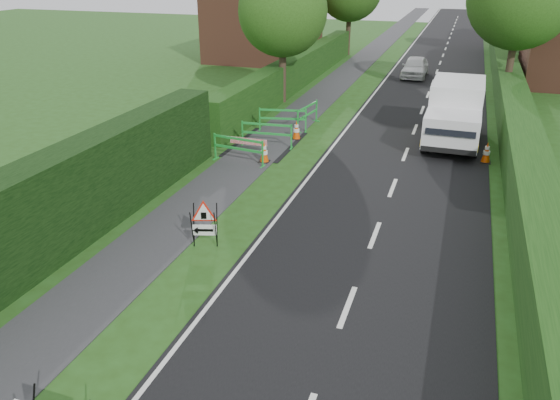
# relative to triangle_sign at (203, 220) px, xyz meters

# --- Properties ---
(ground) EXTENTS (120.00, 120.00, 0.00)m
(ground) POSITION_rel_triangle_sign_xyz_m (1.59, -2.45, -0.77)
(ground) COLOR #234814
(ground) RESTS_ON ground
(road_surface) EXTENTS (6.00, 90.00, 0.02)m
(road_surface) POSITION_rel_triangle_sign_xyz_m (4.09, 32.55, -0.76)
(road_surface) COLOR black
(road_surface) RESTS_ON ground
(footpath) EXTENTS (2.00, 90.00, 0.02)m
(footpath) POSITION_rel_triangle_sign_xyz_m (-1.41, 32.55, -0.76)
(footpath) COLOR #2D2D30
(footpath) RESTS_ON ground
(hedge_west_near) EXTENTS (1.10, 18.00, 2.50)m
(hedge_west_near) POSITION_rel_triangle_sign_xyz_m (-3.41, -2.45, -0.77)
(hedge_west_near) COLOR black
(hedge_west_near) RESTS_ON ground
(hedge_west_far) EXTENTS (1.00, 24.00, 1.80)m
(hedge_west_far) POSITION_rel_triangle_sign_xyz_m (-3.41, 19.55, -0.77)
(hedge_west_far) COLOR #14380F
(hedge_west_far) RESTS_ON ground
(hedge_east) EXTENTS (1.20, 50.00, 1.50)m
(hedge_east) POSITION_rel_triangle_sign_xyz_m (8.09, 13.55, -0.77)
(hedge_east) COLOR #14380F
(hedge_east) RESTS_ON ground
(house_west) EXTENTS (7.50, 7.40, 7.88)m
(house_west) POSITION_rel_triangle_sign_xyz_m (-8.41, 27.55, 2.13)
(house_west) COLOR brown
(house_west) RESTS_ON ground
(tree_nw) EXTENTS (4.40, 4.40, 6.70)m
(tree_nw) POSITION_rel_triangle_sign_xyz_m (-3.01, 15.55, 3.71)
(tree_nw) COLOR #2D2116
(tree_nw) RESTS_ON ground
(triangle_sign) EXTENTS (0.95, 0.95, 1.11)m
(triangle_sign) POSITION_rel_triangle_sign_xyz_m (0.00, 0.00, 0.00)
(triangle_sign) COLOR black
(triangle_sign) RESTS_ON ground
(works_van) EXTENTS (2.11, 5.19, 2.35)m
(works_van) POSITION_rel_triangle_sign_xyz_m (5.67, 11.32, 0.47)
(works_van) COLOR silver
(works_van) RESTS_ON ground
(traffic_cone_0) EXTENTS (0.38, 0.38, 0.79)m
(traffic_cone_0) POSITION_rel_triangle_sign_xyz_m (6.97, 9.11, -0.38)
(traffic_cone_0) COLOR black
(traffic_cone_0) RESTS_ON ground
(traffic_cone_1) EXTENTS (0.38, 0.38, 0.79)m
(traffic_cone_1) POSITION_rel_triangle_sign_xyz_m (6.23, 11.43, -0.38)
(traffic_cone_1) COLOR black
(traffic_cone_1) RESTS_ON ground
(traffic_cone_2) EXTENTS (0.38, 0.38, 0.79)m
(traffic_cone_2) POSITION_rel_triangle_sign_xyz_m (6.62, 12.90, -0.38)
(traffic_cone_2) COLOR black
(traffic_cone_2) RESTS_ON ground
(traffic_cone_3) EXTENTS (0.38, 0.38, 0.79)m
(traffic_cone_3) POSITION_rel_triangle_sign_xyz_m (-0.74, 6.56, -0.38)
(traffic_cone_3) COLOR black
(traffic_cone_3) RESTS_ON ground
(traffic_cone_4) EXTENTS (0.38, 0.38, 0.79)m
(traffic_cone_4) POSITION_rel_triangle_sign_xyz_m (-0.44, 9.61, -0.38)
(traffic_cone_4) COLOR black
(traffic_cone_4) RESTS_ON ground
(ped_barrier_0) EXTENTS (2.09, 0.64, 1.00)m
(ped_barrier_0) POSITION_rel_triangle_sign_xyz_m (-1.59, 6.18, -0.14)
(ped_barrier_0) COLOR green
(ped_barrier_0) RESTS_ON ground
(ped_barrier_1) EXTENTS (2.08, 0.52, 1.00)m
(ped_barrier_1) POSITION_rel_triangle_sign_xyz_m (-1.25, 8.26, -0.14)
(ped_barrier_1) COLOR green
(ped_barrier_1) RESTS_ON ground
(ped_barrier_2) EXTENTS (2.09, 0.75, 1.00)m
(ped_barrier_2) POSITION_rel_triangle_sign_xyz_m (-1.34, 10.53, -0.14)
(ped_barrier_2) COLOR green
(ped_barrier_2) RESTS_ON ground
(ped_barrier_3) EXTENTS (0.65, 2.09, 1.00)m
(ped_barrier_3) POSITION_rel_triangle_sign_xyz_m (-0.51, 11.49, -0.14)
(ped_barrier_3) COLOR green
(ped_barrier_3) RESTS_ON ground
(redwhite_plank) EXTENTS (1.50, 0.04, 0.25)m
(redwhite_plank) POSITION_rel_triangle_sign_xyz_m (-1.68, 7.39, -0.77)
(redwhite_plank) COLOR red
(redwhite_plank) RESTS_ON ground
(hatchback_car) EXTENTS (1.49, 3.69, 1.26)m
(hatchback_car) POSITION_rel_triangle_sign_xyz_m (2.84, 24.35, -0.14)
(hatchback_car) COLOR white
(hatchback_car) RESTS_ON ground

